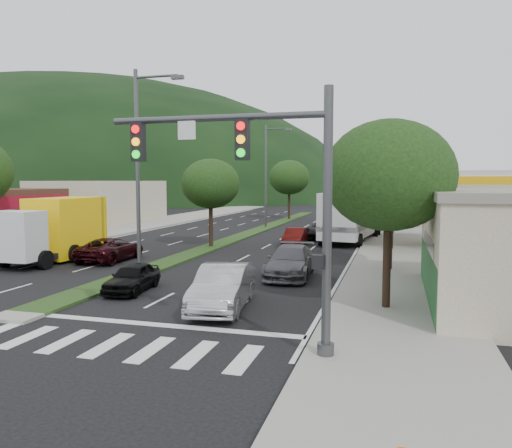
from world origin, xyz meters
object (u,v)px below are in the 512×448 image
(tree_r_a, at_px, (389,176))
(box_truck, at_px, (57,231))
(tree_r_e, at_px, (394,178))
(streetlight_near, at_px, (141,161))
(car_queue_a, at_px, (132,277))
(tree_med_far, at_px, (289,177))
(car_queue_d, at_px, (324,230))
(tree_r_c, at_px, (392,179))
(car_queue_c, at_px, (295,237))
(tree_r_d, at_px, (394,174))
(suv_maroon, at_px, (111,249))
(tree_r_b, at_px, (391,173))
(motorhome, at_px, (352,215))
(tree_med_near, at_px, (211,184))
(car_queue_b, at_px, (290,261))
(traffic_signal, at_px, (267,181))
(sedan_silver, at_px, (223,287))
(streetlight_mid, at_px, (268,171))

(tree_r_a, bearing_deg, box_truck, 160.78)
(tree_r_e, xyz_separation_m, streetlight_near, (-11.79, -32.00, 0.69))
(car_queue_a, bearing_deg, tree_med_far, 87.01)
(car_queue_d, distance_m, box_truck, 20.30)
(tree_r_c, xyz_separation_m, car_queue_c, (-6.60, 0.67, -4.11))
(tree_r_d, height_order, suv_maroon, tree_r_d)
(tree_r_b, bearing_deg, tree_r_c, 90.00)
(car_queue_d, relative_size, motorhome, 0.51)
(tree_med_near, height_order, car_queue_b, tree_med_near)
(tree_r_d, height_order, car_queue_a, tree_r_d)
(tree_r_c, height_order, streetlight_near, streetlight_near)
(tree_r_c, bearing_deg, car_queue_c, 174.17)
(streetlight_near, distance_m, car_queue_a, 6.36)
(tree_r_e, height_order, tree_med_far, tree_med_far)
(traffic_signal, relative_size, sedan_silver, 1.45)
(tree_r_e, relative_size, tree_med_far, 0.97)
(traffic_signal, bearing_deg, tree_r_b, 77.63)
(streetlight_near, xyz_separation_m, box_truck, (-6.88, 2.51, -3.87))
(tree_r_a, bearing_deg, car_queue_b, 130.73)
(tree_med_near, relative_size, car_queue_b, 1.18)
(streetlight_near, relative_size, sedan_silver, 2.07)
(tree_r_a, relative_size, car_queue_c, 1.72)
(tree_r_c, relative_size, streetlight_mid, 0.65)
(tree_r_b, distance_m, tree_med_far, 34.18)
(traffic_signal, height_order, suv_maroon, traffic_signal)
(tree_r_c, bearing_deg, tree_r_e, 90.00)
(box_truck, bearing_deg, suv_maroon, -167.89)
(traffic_signal, height_order, car_queue_a, traffic_signal)
(tree_r_e, xyz_separation_m, motorhome, (-3.00, -15.34, -2.89))
(tree_r_e, distance_m, box_truck, 35.05)
(tree_r_a, height_order, sedan_silver, tree_r_a)
(streetlight_near, bearing_deg, tree_r_b, 18.73)
(tree_med_far, bearing_deg, tree_r_d, -49.40)
(tree_r_c, xyz_separation_m, car_queue_b, (-4.59, -10.66, -4.00))
(traffic_signal, relative_size, car_queue_d, 1.36)
(car_queue_a, bearing_deg, streetlight_near, 106.56)
(streetlight_mid, distance_m, box_truck, 23.83)
(tree_med_near, relative_size, sedan_silver, 1.25)
(car_queue_b, distance_m, car_queue_d, 16.35)
(tree_r_c, height_order, motorhome, tree_r_c)
(tree_r_b, relative_size, tree_med_near, 1.15)
(tree_r_b, distance_m, sedan_silver, 11.70)
(tree_med_near, relative_size, box_truck, 0.81)
(sedan_silver, bearing_deg, motorhome, 75.38)
(tree_med_far, bearing_deg, car_queue_d, -69.69)
(tree_r_e, xyz_separation_m, tree_med_far, (-12.00, 4.00, 0.11))
(tree_r_a, xyz_separation_m, car_queue_a, (-10.32, 0.34, -4.22))
(tree_r_a, xyz_separation_m, tree_med_far, (-12.00, 40.00, 0.19))
(box_truck, bearing_deg, tree_med_near, -132.50)
(traffic_signal, distance_m, tree_r_d, 31.68)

